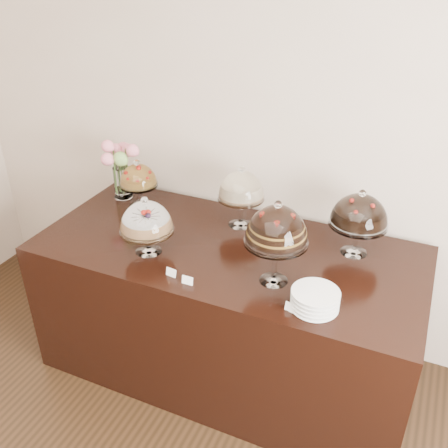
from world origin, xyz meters
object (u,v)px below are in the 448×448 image
at_px(cake_stand_fruit_tart, 138,178).
at_px(plate_stack, 315,300).
at_px(flower_vase, 121,163).
at_px(cake_stand_choco_layer, 277,228).
at_px(cake_stand_dark_choco, 360,213).
at_px(cake_stand_cheesecake, 241,188).
at_px(display_counter, 227,309).
at_px(cake_stand_sugar_sponge, 146,220).

distance_m(cake_stand_fruit_tart, plate_stack, 1.46).
bearing_deg(flower_vase, cake_stand_choco_layer, -21.86).
bearing_deg(cake_stand_choco_layer, flower_vase, 158.14).
height_order(cake_stand_dark_choco, flower_vase, flower_vase).
bearing_deg(cake_stand_cheesecake, cake_stand_choco_layer, -51.28).
relative_size(cake_stand_cheesecake, flower_vase, 0.94).
height_order(display_counter, plate_stack, plate_stack).
relative_size(cake_stand_cheesecake, plate_stack, 1.74).
xyz_separation_m(display_counter, cake_stand_fruit_tart, (-0.74, 0.26, 0.64)).
bearing_deg(display_counter, cake_stand_fruit_tart, 160.86).
distance_m(cake_stand_fruit_tart, flower_vase, 0.18).
distance_m(cake_stand_choco_layer, cake_stand_fruit_tart, 1.18).
height_order(cake_stand_choco_layer, cake_stand_dark_choco, cake_stand_choco_layer).
xyz_separation_m(cake_stand_choco_layer, cake_stand_fruit_tart, (-1.09, 0.45, -0.12)).
relative_size(cake_stand_sugar_sponge, cake_stand_dark_choco, 0.88).
relative_size(cake_stand_sugar_sponge, cake_stand_choco_layer, 0.74).
distance_m(cake_stand_sugar_sponge, cake_stand_choco_layer, 0.74).
relative_size(display_counter, cake_stand_dark_choco, 5.67).
bearing_deg(cake_stand_dark_choco, flower_vase, 177.70).
distance_m(cake_stand_choco_layer, cake_stand_dark_choco, 0.55).
relative_size(cake_stand_cheesecake, cake_stand_dark_choco, 1.00).
distance_m(display_counter, cake_stand_dark_choco, 1.00).
xyz_separation_m(cake_stand_cheesecake, cake_stand_dark_choco, (0.70, -0.03, 0.00)).
distance_m(cake_stand_choco_layer, cake_stand_cheesecake, 0.61).
height_order(cake_stand_choco_layer, cake_stand_fruit_tart, cake_stand_choco_layer).
height_order(display_counter, cake_stand_dark_choco, cake_stand_dark_choco).
distance_m(display_counter, cake_stand_cheesecake, 0.75).
height_order(display_counter, cake_stand_cheesecake, cake_stand_cheesecake).
bearing_deg(cake_stand_choco_layer, display_counter, 150.62).
bearing_deg(display_counter, cake_stand_dark_choco, 20.11).
bearing_deg(cake_stand_sugar_sponge, cake_stand_choco_layer, 1.65).
bearing_deg(cake_stand_fruit_tart, cake_stand_cheesecake, 1.56).
xyz_separation_m(cake_stand_sugar_sponge, cake_stand_choco_layer, (0.73, 0.02, 0.11)).
relative_size(cake_stand_dark_choco, plate_stack, 1.74).
bearing_deg(cake_stand_cheesecake, flower_vase, 178.05).
bearing_deg(cake_stand_fruit_tart, flower_vase, 162.96).
bearing_deg(cake_stand_sugar_sponge, cake_stand_cheesecake, 54.03).
bearing_deg(cake_stand_sugar_sponge, display_counter, 28.73).
distance_m(cake_stand_dark_choco, cake_stand_fruit_tart, 1.41).
distance_m(cake_stand_sugar_sponge, flower_vase, 0.73).
bearing_deg(flower_vase, cake_stand_fruit_tart, -17.04).
bearing_deg(cake_stand_cheesecake, display_counter, -82.98).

